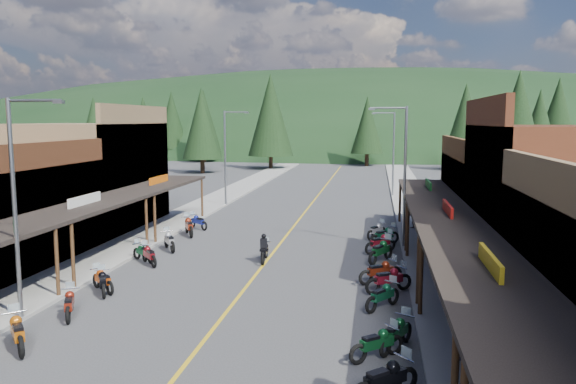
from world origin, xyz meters
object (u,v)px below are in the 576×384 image
at_px(pine_1, 204,120).
at_px(bike_east_12, 376,230).
at_px(streetlight_2, 402,170).
at_px(pine_0, 94,125).
at_px(bike_west_10, 169,240).
at_px(pine_8, 144,131).
at_px(bike_east_11, 384,235).
at_px(pine_2, 271,115).
at_px(pine_9, 539,128).
at_px(streetlight_0, 18,199).
at_px(bike_west_6, 103,281).
at_px(bike_east_8, 381,270).
at_px(bike_west_7, 103,279).
at_px(bike_west_9, 144,251).
at_px(pine_10, 202,123).
at_px(bike_west_4, 17,331).
at_px(pine_3, 367,125).
at_px(bike_east_10, 381,242).
at_px(pedestrian_east_a, 459,331).
at_px(pine_7, 172,120).
at_px(pine_5, 558,115).
at_px(bike_west_5, 69,303).
at_px(bike_east_3, 385,378).
at_px(bike_east_4, 377,342).
at_px(bike_east_6, 383,294).
at_px(pedestrian_east_b, 413,215).
at_px(shop_east_2, 569,207).
at_px(rider_on_bike, 264,250).
at_px(bike_west_11, 189,225).
at_px(shop_east_3, 514,199).
at_px(bike_east_7, 389,278).
at_px(streetlight_1, 227,153).
at_px(bike_east_5, 396,332).
at_px(bike_west_12, 198,221).
at_px(streetlight_3, 392,150).
at_px(bike_east_9, 381,250).
at_px(pine_4, 465,120).
at_px(shop_west_3, 87,175).
at_px(pine_11, 518,121).

relative_size(pine_1, bike_east_12, 6.43).
distance_m(streetlight_2, pine_1, 69.35).
distance_m(pine_0, bike_west_10, 66.39).
height_order(pine_8, bike_east_11, pine_8).
bearing_deg(pine_2, pine_9, -20.92).
relative_size(streetlight_0, bike_west_6, 4.17).
xyz_separation_m(bike_east_8, bike_east_12, (-0.19, 9.67, -0.06)).
bearing_deg(bike_west_7, bike_west_9, 43.70).
height_order(pine_10, bike_west_4, pine_10).
height_order(pine_3, bike_east_10, pine_3).
distance_m(bike_west_7, pedestrian_east_a, 14.76).
bearing_deg(streetlight_0, pine_7, 106.99).
xyz_separation_m(pine_5, bike_west_5, (-39.55, -77.40, -7.42)).
xyz_separation_m(pine_7, bike_east_12, (37.60, -65.55, -6.68)).
relative_size(bike_east_3, bike_east_4, 1.11).
relative_size(bike_east_6, pedestrian_east_b, 1.23).
distance_m(shop_east_2, rider_on_bike, 14.32).
relative_size(pine_1, bike_west_10, 5.92).
bearing_deg(bike_east_4, bike_west_11, 176.09).
relative_size(shop_east_3, bike_east_7, 4.96).
height_order(shop_east_3, bike_west_9, shop_east_3).
bearing_deg(streetlight_1, bike_east_5, -65.16).
relative_size(shop_east_2, bike_east_11, 5.02).
bearing_deg(bike_east_11, pine_2, 155.48).
distance_m(bike_west_12, bike_east_6, 18.65).
height_order(streetlight_1, rider_on_bike, streetlight_1).
height_order(streetlight_1, bike_east_8, streetlight_1).
relative_size(pine_7, pine_10, 1.08).
bearing_deg(bike_west_7, shop_east_2, -38.93).
relative_size(streetlight_3, pine_0, 0.73).
bearing_deg(bike_east_9, bike_west_4, -103.17).
bearing_deg(streetlight_1, pine_5, 50.68).
bearing_deg(bike_west_4, streetlight_1, 51.64).
height_order(pine_10, bike_east_4, pine_10).
distance_m(pine_0, bike_west_12, 60.99).
xyz_separation_m(bike_west_9, bike_east_12, (11.81, 7.62, 0.02)).
distance_m(pine_4, bike_east_11, 53.14).
relative_size(shop_west_3, bike_west_4, 4.92).
xyz_separation_m(shop_west_3, pine_7, (-18.22, 64.70, 3.72)).
bearing_deg(bike_east_9, bike_east_3, -61.62).
bearing_deg(bike_east_5, bike_west_7, -171.47).
height_order(bike_west_5, bike_east_3, bike_east_3).
xyz_separation_m(bike_west_6, bike_east_8, (11.48, 3.35, 0.06)).
bearing_deg(pine_3, bike_west_4, -97.36).
bearing_deg(streetlight_0, bike_east_9, 39.60).
bearing_deg(pine_5, shop_west_3, -128.21).
height_order(pine_1, bike_west_4, pine_1).
bearing_deg(shop_east_3, pine_2, 116.96).
height_order(pine_1, pine_11, pine_1).
bearing_deg(bike_east_4, bike_west_9, -169.38).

